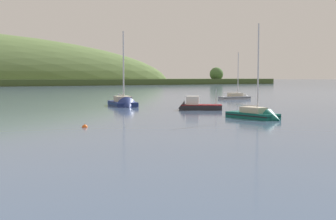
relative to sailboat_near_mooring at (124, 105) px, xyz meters
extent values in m
sphere|color=#476B38|center=(147.99, 190.33, 6.47)|extent=(9.18, 9.18, 9.18)
cube|color=navy|center=(0.20, 1.11, -0.19)|extent=(4.60, 8.23, 1.48)
cone|color=navy|center=(-0.49, -2.72, -0.19)|extent=(3.45, 2.47, 3.16)
cube|color=navy|center=(0.20, 1.11, 0.23)|extent=(4.64, 8.24, 0.14)
cube|color=#BCB299|center=(0.16, 0.92, 0.98)|extent=(2.82, 3.84, 0.86)
cylinder|color=silver|center=(0.03, 0.15, 6.06)|extent=(0.23, 0.23, 11.02)
cylinder|color=silver|center=(0.39, 2.16, 1.55)|extent=(0.90, 4.05, 0.18)
cube|color=#0F564C|center=(4.46, -26.08, -0.06)|extent=(3.06, 6.52, 1.08)
cone|color=#0F564C|center=(4.87, -29.20, -0.06)|extent=(2.35, 1.84, 2.16)
cube|color=black|center=(4.46, -26.08, 0.19)|extent=(3.08, 6.53, 0.13)
cube|color=#BCB299|center=(4.48, -26.24, 0.80)|extent=(1.89, 3.00, 0.62)
cylinder|color=silver|center=(4.56, -26.86, 5.36)|extent=(0.16, 0.16, 9.75)
cylinder|color=silver|center=(4.34, -25.23, 1.26)|extent=(0.56, 3.29, 0.13)
cube|color=#ADB2BC|center=(28.59, 9.61, -0.06)|extent=(6.59, 2.93, 1.11)
cone|color=#ADB2BC|center=(31.77, 9.29, -0.06)|extent=(1.81, 2.35, 2.20)
cube|color=black|center=(28.59, 9.61, 0.20)|extent=(6.60, 2.95, 0.13)
cube|color=#BCB299|center=(28.75, 9.60, 0.83)|extent=(3.02, 1.84, 0.67)
cylinder|color=silver|center=(29.38, 9.53, 4.99)|extent=(0.16, 0.16, 8.99)
cylinder|color=silver|center=(27.71, 9.70, 1.31)|extent=(3.35, 0.47, 0.13)
cube|color=#232328|center=(6.68, -12.14, 0.04)|extent=(6.07, 5.13, 1.06)
cone|color=#232328|center=(4.30, -10.58, 0.04)|extent=(1.93, 2.30, 2.17)
cube|color=maroon|center=(6.68, -12.14, 0.53)|extent=(6.10, 5.17, 0.08)
cube|color=silver|center=(5.62, -11.45, 1.16)|extent=(2.43, 2.42, 1.19)
cube|color=#192833|center=(4.94, -11.00, 1.34)|extent=(0.89, 1.32, 0.66)
cylinder|color=#B2B2B7|center=(8.36, -13.25, 1.67)|extent=(0.06, 0.06, 2.21)
sphere|color=#EA5B19|center=(-14.80, -25.98, -0.16)|extent=(0.52, 0.52, 0.52)
cylinder|color=black|center=(-14.80, -25.98, 0.14)|extent=(0.04, 0.04, 0.08)
camera|label=1|loc=(-27.68, -65.87, 4.43)|focal=48.52mm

